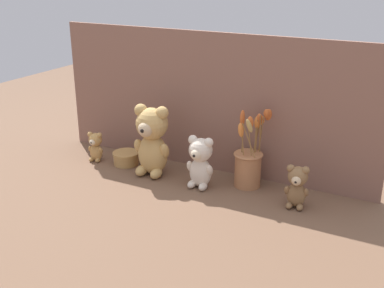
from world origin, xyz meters
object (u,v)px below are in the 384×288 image
(teddy_bear_large, at_px, (152,139))
(flower_vase, at_px, (249,162))
(teddy_bear_medium, at_px, (200,161))
(teddy_bear_tiny, at_px, (96,146))
(teddy_bear_small, at_px, (297,186))
(decorative_tin_tall, at_px, (126,158))

(teddy_bear_large, bearing_deg, flower_vase, 11.40)
(teddy_bear_medium, relative_size, teddy_bear_tiny, 1.56)
(teddy_bear_small, distance_m, teddy_bear_tiny, 0.90)
(teddy_bear_large, xyz_separation_m, decorative_tin_tall, (-0.16, 0.03, -0.13))
(teddy_bear_large, height_order, teddy_bear_small, teddy_bear_large)
(teddy_bear_medium, xyz_separation_m, teddy_bear_small, (0.37, 0.01, -0.02))
(teddy_bear_tiny, relative_size, flower_vase, 0.41)
(teddy_bear_large, bearing_deg, decorative_tin_tall, 168.03)
(teddy_bear_small, distance_m, flower_vase, 0.23)
(teddy_bear_small, height_order, teddy_bear_tiny, teddy_bear_small)
(teddy_bear_medium, xyz_separation_m, decorative_tin_tall, (-0.38, 0.05, -0.08))
(teddy_bear_tiny, xyz_separation_m, flower_vase, (0.68, 0.07, 0.03))
(flower_vase, xyz_separation_m, decorative_tin_tall, (-0.54, -0.04, -0.07))
(decorative_tin_tall, bearing_deg, teddy_bear_large, -11.97)
(teddy_bear_large, height_order, decorative_tin_tall, teddy_bear_large)
(teddy_bear_small, bearing_deg, teddy_bear_tiny, 179.34)
(teddy_bear_large, bearing_deg, teddy_bear_small, -0.65)
(teddy_bear_medium, relative_size, decorative_tin_tall, 1.81)
(teddy_bear_medium, relative_size, teddy_bear_small, 1.29)
(teddy_bear_small, bearing_deg, decorative_tin_tall, 176.98)
(teddy_bear_tiny, bearing_deg, flower_vase, 6.24)
(teddy_bear_small, xyz_separation_m, decorative_tin_tall, (-0.76, 0.04, -0.06))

